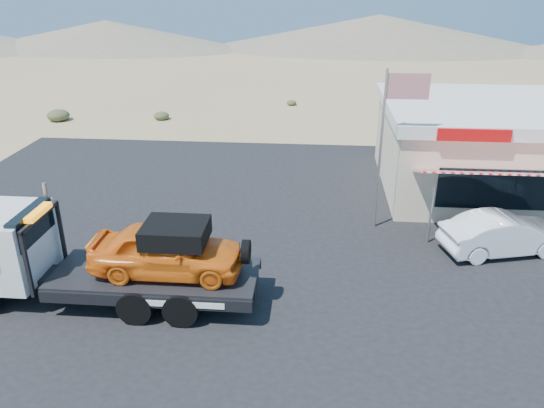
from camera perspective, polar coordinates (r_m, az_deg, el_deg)
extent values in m
plane|color=#9B8558|center=(17.01, -3.79, -8.48)|extent=(120.00, 120.00, 0.00)
cube|color=black|center=(19.44, 3.36, -4.04)|extent=(32.00, 24.00, 0.02)
cylinder|color=black|center=(18.85, -25.48, -5.72)|extent=(0.99, 0.30, 0.99)
cylinder|color=black|center=(15.50, -14.38, -10.50)|extent=(0.99, 0.55, 0.99)
cylinder|color=black|center=(17.09, -12.31, -6.83)|extent=(0.99, 0.55, 0.99)
cylinder|color=black|center=(15.15, -9.68, -10.92)|extent=(0.99, 0.55, 0.99)
cylinder|color=black|center=(16.77, -8.05, -7.11)|extent=(0.99, 0.55, 0.99)
cube|color=black|center=(16.46, -15.99, -7.91)|extent=(8.14, 0.99, 0.30)
cube|color=silver|center=(17.44, -26.85, -3.92)|extent=(2.18, 2.33, 2.09)
cube|color=black|center=(16.69, -24.51, -2.02)|extent=(0.35, 1.99, 0.89)
cube|color=black|center=(16.85, -23.20, -4.36)|extent=(0.10, 2.18, 1.99)
cube|color=orange|center=(16.39, -23.83, -0.82)|extent=(0.25, 1.19, 0.15)
cube|color=black|center=(15.98, -12.41, -7.38)|extent=(5.96, 2.28, 0.15)
imported|color=orange|center=(15.47, -11.26, -4.88)|extent=(4.37, 1.76, 1.49)
cube|color=black|center=(15.14, -10.34, -3.05)|extent=(1.79, 1.49, 0.55)
imported|color=white|center=(20.04, 23.66, -2.97)|extent=(4.54, 2.56, 1.42)
cube|color=beige|center=(25.68, 23.31, 5.13)|extent=(10.00, 8.00, 3.40)
cube|color=white|center=(25.19, 24.03, 9.33)|extent=(10.40, 8.40, 0.50)
cube|color=red|center=(20.50, 20.91, 6.92)|extent=(2.60, 0.12, 0.45)
cube|color=black|center=(22.17, 26.17, 1.32)|extent=(7.00, 0.06, 1.60)
cylinder|color=#99999E|center=(19.67, 16.69, -1.13)|extent=(0.08, 0.08, 2.20)
cylinder|color=#99999E|center=(19.81, 11.58, 5.49)|extent=(0.10, 0.10, 6.00)
cube|color=#B20C14|center=(19.32, 14.42, 12.15)|extent=(1.50, 0.02, 0.90)
ellipsoid|color=#3D4424|center=(38.37, -22.02, 8.90)|extent=(1.45, 1.45, 0.78)
ellipsoid|color=#3D4424|center=(36.70, -11.82, 9.32)|extent=(1.02, 1.02, 0.55)
ellipsoid|color=#3D4424|center=(40.04, 2.11, 10.86)|extent=(0.73, 0.73, 0.39)
cone|color=#726B59|center=(74.79, -17.33, 17.02)|extent=(36.00, 36.00, 3.50)
cone|color=#726B59|center=(72.96, 11.48, 17.72)|extent=(44.00, 44.00, 4.20)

